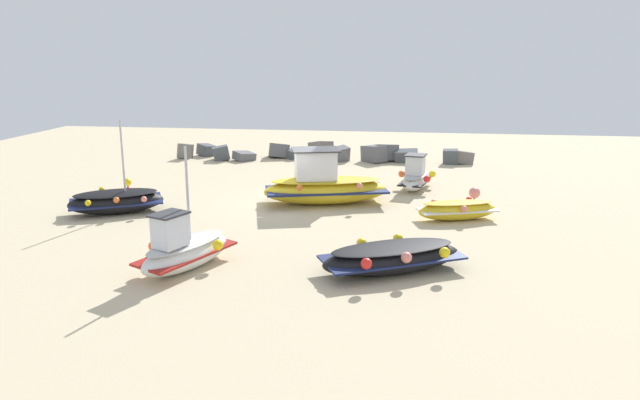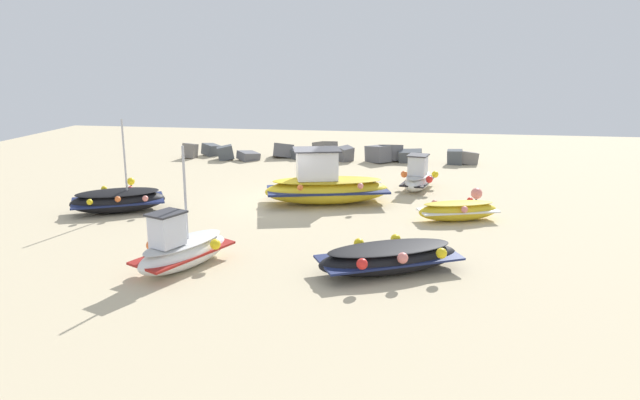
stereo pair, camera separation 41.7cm
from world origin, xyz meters
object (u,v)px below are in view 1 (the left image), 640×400
at_px(fishing_boat_3, 416,177).
at_px(fishing_boat_4, 185,250).
at_px(fishing_boat_2, 324,185).
at_px(mooring_buoy_0, 128,182).
at_px(fishing_boat_1, 392,257).
at_px(mooring_buoy_1, 475,193).
at_px(person_walking, 303,164).
at_px(fishing_boat_5, 457,210).
at_px(fishing_boat_0, 116,201).

bearing_deg(fishing_boat_3, fishing_boat_4, -18.02).
bearing_deg(fishing_boat_2, mooring_buoy_0, -22.94).
distance_m(fishing_boat_1, mooring_buoy_1, 9.98).
bearing_deg(mooring_buoy_0, fishing_boat_1, -35.99).
xyz_separation_m(fishing_boat_2, mooring_buoy_1, (6.62, 1.20, -0.39)).
xyz_separation_m(person_walking, mooring_buoy_1, (8.33, -3.08, -0.53)).
relative_size(fishing_boat_5, mooring_buoy_1, 5.10).
height_order(fishing_boat_3, fishing_boat_5, fishing_boat_3).
relative_size(fishing_boat_4, mooring_buoy_1, 5.74).
bearing_deg(fishing_boat_3, mooring_buoy_0, -69.13).
height_order(fishing_boat_1, fishing_boat_4, fishing_boat_4).
distance_m(fishing_boat_1, mooring_buoy_0, 16.17).
bearing_deg(fishing_boat_4, fishing_boat_5, 151.46).
bearing_deg(mooring_buoy_1, fishing_boat_2, -169.74).
height_order(fishing_boat_5, mooring_buoy_0, fishing_boat_5).
relative_size(fishing_boat_2, mooring_buoy_0, 10.49).
xyz_separation_m(fishing_boat_2, fishing_boat_5, (5.64, -1.93, -0.39)).
xyz_separation_m(fishing_boat_2, mooring_buoy_0, (-9.84, 1.31, -0.44)).
bearing_deg(fishing_boat_3, fishing_boat_0, -50.79).
xyz_separation_m(mooring_buoy_0, mooring_buoy_1, (16.46, -0.11, 0.05)).
bearing_deg(mooring_buoy_0, person_walking, 20.03).
distance_m(fishing_boat_3, mooring_buoy_0, 14.03).
bearing_deg(fishing_boat_2, fishing_boat_0, 3.71).
bearing_deg(fishing_boat_3, fishing_boat_1, 8.23).
bearing_deg(fishing_boat_3, mooring_buoy_1, 61.11).
height_order(fishing_boat_4, mooring_buoy_0, fishing_boat_4).
xyz_separation_m(fishing_boat_0, mooring_buoy_1, (14.96, 4.08, -0.09)).
bearing_deg(fishing_boat_4, fishing_boat_0, -115.93).
xyz_separation_m(fishing_boat_5, mooring_buoy_1, (0.98, 3.13, -0.00)).
relative_size(fishing_boat_0, fishing_boat_2, 0.70).
height_order(fishing_boat_5, person_walking, person_walking).
distance_m(fishing_boat_4, mooring_buoy_1, 14.02).
xyz_separation_m(fishing_boat_0, person_walking, (6.63, 7.16, 0.44)).
bearing_deg(mooring_buoy_0, fishing_boat_5, -11.82).
bearing_deg(fishing_boat_4, fishing_boat_1, 119.23).
distance_m(fishing_boat_1, fishing_boat_4, 6.41).
height_order(fishing_boat_2, fishing_boat_3, fishing_boat_2).
xyz_separation_m(fishing_boat_5, person_walking, (-7.35, 6.20, 0.52)).
xyz_separation_m(fishing_boat_3, mooring_buoy_0, (-13.86, -2.14, -0.21)).
bearing_deg(fishing_boat_5, person_walking, 120.88).
xyz_separation_m(fishing_boat_1, person_walking, (-4.95, 12.46, 0.48)).
relative_size(fishing_boat_3, person_walking, 1.95).
bearing_deg(mooring_buoy_1, fishing_boat_3, 139.02).
relative_size(fishing_boat_1, person_walking, 2.89).
distance_m(fishing_boat_5, mooring_buoy_1, 3.28).
bearing_deg(person_walking, fishing_boat_4, -126.96).
distance_m(mooring_buoy_0, mooring_buoy_1, 16.46).
xyz_separation_m(fishing_boat_4, mooring_buoy_1, (9.75, 10.08, -0.20)).
xyz_separation_m(fishing_boat_2, fishing_boat_4, (-3.13, -8.88, -0.20)).
bearing_deg(fishing_boat_5, mooring_buoy_1, 53.64).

